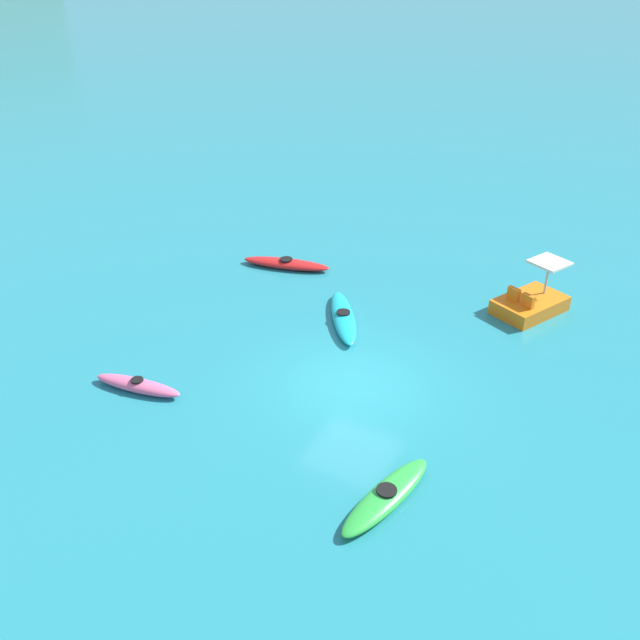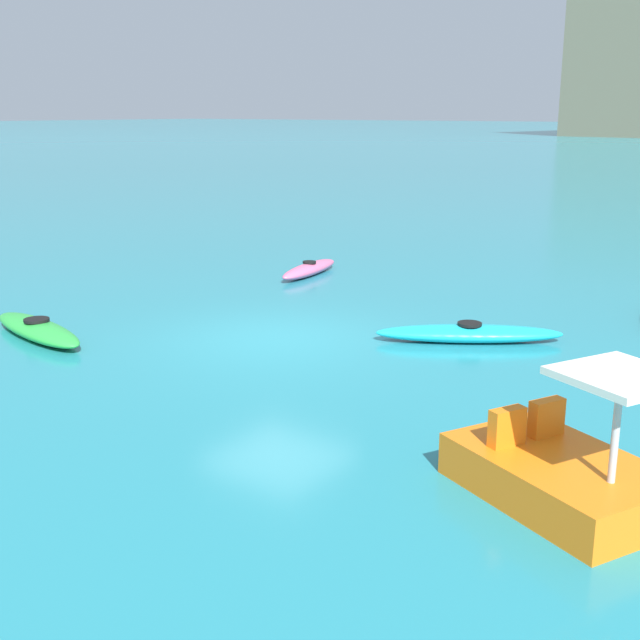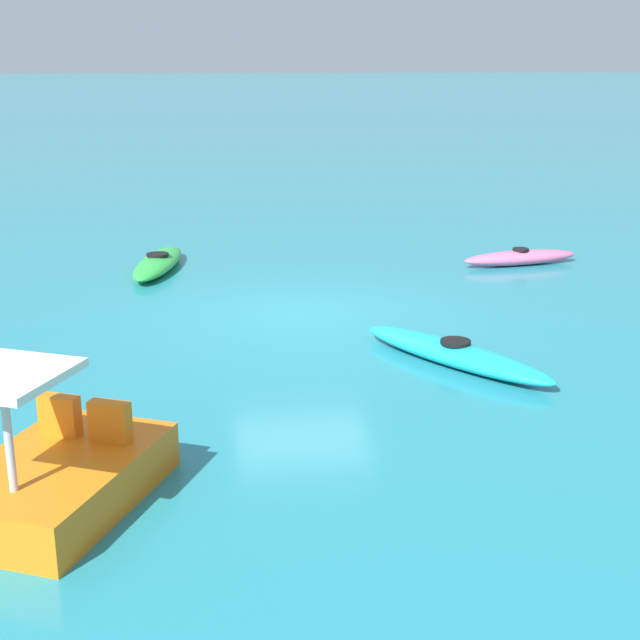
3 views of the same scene
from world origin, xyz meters
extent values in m
plane|color=teal|center=(0.00, 0.00, 0.00)|extent=(600.00, 600.00, 0.00)
ellipsoid|color=pink|center=(-3.17, 5.22, 0.16)|extent=(0.96, 2.74, 0.32)
cylinder|color=black|center=(-3.17, 5.22, 0.35)|extent=(0.40, 0.40, 0.05)
ellipsoid|color=green|center=(-3.72, -2.66, 0.16)|extent=(3.24, 1.34, 0.32)
cylinder|color=black|center=(-3.72, -2.66, 0.35)|extent=(0.56, 0.56, 0.05)
ellipsoid|color=#19B7C6|center=(3.04, 1.93, 0.16)|extent=(3.28, 2.55, 0.32)
cylinder|color=black|center=(3.04, 1.93, 0.35)|extent=(0.63, 0.63, 0.05)
cube|color=orange|center=(6.67, -3.25, 0.25)|extent=(2.81, 2.37, 0.50)
cube|color=orange|center=(6.30, -2.75, 0.72)|extent=(0.33, 0.47, 0.44)
cube|color=orange|center=(6.05, -3.29, 0.72)|extent=(0.33, 0.47, 0.44)
cylinder|color=#B2B2B7|center=(7.31, -3.55, 1.05)|extent=(0.08, 0.08, 1.10)
cube|color=silver|center=(7.31, -3.55, 1.64)|extent=(1.46, 1.46, 0.08)
camera|label=1|loc=(-14.52, -6.93, 11.50)|focal=38.76mm
camera|label=2|loc=(9.40, -11.46, 4.20)|focal=45.47mm
camera|label=3|loc=(15.01, -1.75, 4.34)|focal=49.46mm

